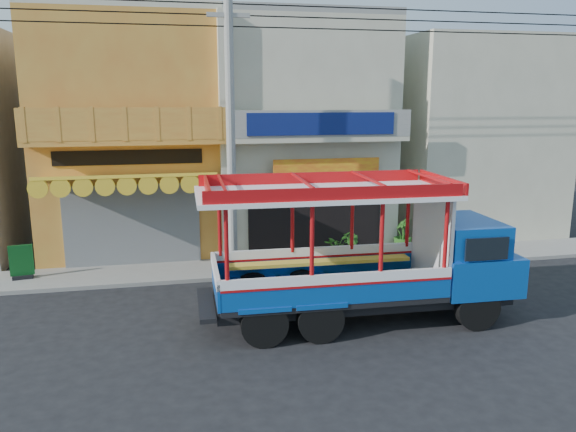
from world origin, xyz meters
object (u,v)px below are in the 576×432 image
at_px(songthaew_truck, 383,253).
at_px(potted_plant_b, 354,248).
at_px(potted_plant_c, 403,235).
at_px(utility_pole, 235,109).
at_px(potted_plant_a, 337,246).
at_px(green_sign, 22,265).

xyz_separation_m(songthaew_truck, potted_plant_b, (0.82, 4.53, -1.14)).
relative_size(songthaew_truck, potted_plant_c, 6.71).
height_order(utility_pole, potted_plant_c, utility_pole).
relative_size(utility_pole, potted_plant_a, 29.02).
relative_size(utility_pole, potted_plant_b, 31.42).
height_order(songthaew_truck, green_sign, songthaew_truck).
bearing_deg(green_sign, utility_pole, -7.35).
bearing_deg(songthaew_truck, potted_plant_a, 86.44).
height_order(potted_plant_a, potted_plant_c, potted_plant_c).
relative_size(potted_plant_b, potted_plant_c, 0.78).
bearing_deg(songthaew_truck, utility_pole, 126.79).
distance_m(songthaew_truck, potted_plant_c, 6.25).
bearing_deg(utility_pole, songthaew_truck, -53.21).
bearing_deg(songthaew_truck, green_sign, 152.50).
xyz_separation_m(utility_pole, potted_plant_a, (3.32, 0.66, -4.43)).
bearing_deg(potted_plant_a, potted_plant_c, -29.12).
bearing_deg(green_sign, potted_plant_a, -0.92).
height_order(green_sign, potted_plant_c, potted_plant_c).
relative_size(green_sign, potted_plant_c, 0.90).
bearing_deg(potted_plant_b, potted_plant_c, -121.31).
relative_size(songthaew_truck, green_sign, 7.49).
distance_m(potted_plant_a, potted_plant_c, 2.72).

